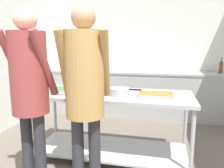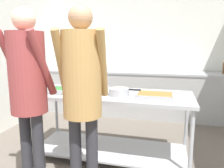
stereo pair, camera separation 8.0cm
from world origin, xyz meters
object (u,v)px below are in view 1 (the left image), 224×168
serving_tray_roast (156,96)px  guest_serving_left (29,82)px  water_bottle (221,66)px  plate_stack (100,87)px  guest_serving_right (85,84)px  sauce_pan (120,91)px  serving_tray_vegetables (65,91)px

serving_tray_roast → guest_serving_left: 1.36m
guest_serving_left → water_bottle: 3.53m
plate_stack → serving_tray_roast: size_ratio=0.57×
plate_stack → guest_serving_right: size_ratio=0.13×
sauce_pan → water_bottle: 2.52m
plate_stack → guest_serving_right: (0.17, -1.04, 0.23)m
sauce_pan → serving_tray_roast: size_ratio=0.95×
sauce_pan → water_bottle: water_bottle is taller
plate_stack → serving_tray_vegetables: bearing=-135.6°
serving_tray_vegetables → plate_stack: bearing=44.4°
water_bottle → guest_serving_left: bearing=-130.2°
serving_tray_roast → guest_serving_right: bearing=-131.7°
guest_serving_left → plate_stack: bearing=70.7°
plate_stack → water_bottle: 2.52m
serving_tray_vegetables → water_bottle: 3.02m
plate_stack → sauce_pan: size_ratio=0.60×
guest_serving_left → guest_serving_right: guest_serving_right is taller
sauce_pan → serving_tray_roast: bearing=-3.6°
serving_tray_vegetables → sauce_pan: bearing=1.1°
serving_tray_vegetables → plate_stack: size_ratio=1.77×
plate_stack → guest_serving_left: bearing=-109.3°
plate_stack → guest_serving_left: size_ratio=0.13×
guest_serving_left → water_bottle: bearing=49.8°
serving_tray_vegetables → plate_stack: (0.35, 0.35, -0.00)m
serving_tray_vegetables → guest_serving_left: 0.75m
guest_serving_left → guest_serving_right: 0.54m
serving_tray_vegetables → guest_serving_left: (-0.02, -0.71, 0.23)m
water_bottle → sauce_pan: bearing=-128.4°
serving_tray_roast → serving_tray_vegetables: bearing=179.3°
sauce_pan → water_bottle: (1.56, 1.97, 0.16)m
sauce_pan → guest_serving_right: (-0.18, -0.70, 0.20)m
sauce_pan → guest_serving_right: 0.75m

